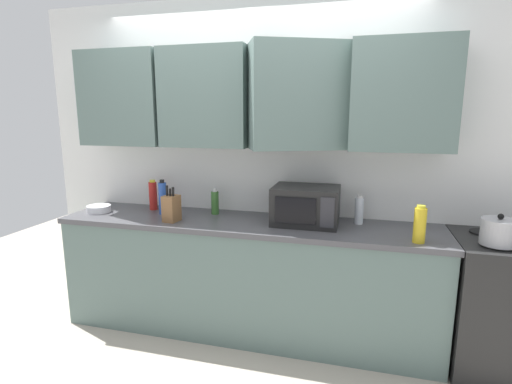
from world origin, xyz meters
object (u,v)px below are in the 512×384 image
Objects in this scene: bottle_green_oil at (215,202)px; bowl_ceramic_small at (99,209)px; microwave at (306,205)px; kettle at (499,232)px; knife_block at (171,208)px; bottle_blue_cleaner at (163,198)px; bottle_red_sauce at (153,195)px; bottle_yellow_mustard at (420,225)px; bottle_clear_tall at (359,210)px; stove_range at (511,306)px.

bottle_green_oil reaches higher than bowl_ceramic_small.
kettle is at bearing -9.57° from microwave.
knife_block is (-0.99, -0.20, -0.04)m from microwave.
bottle_blue_cleaner is at bearing -179.43° from microwave.
microwave reaches higher than knife_block.
bottle_yellow_mustard is (2.07, -0.35, -0.01)m from bottle_red_sauce.
bottle_yellow_mustard reaches higher than bottle_clear_tall.
bottle_blue_cleaner is (-0.41, -0.11, 0.04)m from bottle_green_oil.
bottle_clear_tall is (-1.01, 0.16, 0.55)m from stove_range.
bottle_green_oil is 1.55m from bottle_yellow_mustard.
knife_block is 0.44m from bottle_red_sauce.
kettle is 0.89m from bottle_clear_tall.
knife_block is at bearing -176.81° from stove_range.
bottle_blue_cleaner is at bearing 132.50° from knife_block.
bottle_red_sauce is at bearing 175.48° from microwave.
kettle is at bearing -4.65° from bottle_blue_cleaner.
kettle reaches higher than bowl_ceramic_small.
kettle is at bearing 5.50° from bottle_yellow_mustard.
microwave is 2.27× the size of bottle_green_oil.
kettle is 0.75× the size of knife_block.
stove_range is 4.31× the size of bottle_green_oil.
kettle is 2.39m from bottle_blue_cleaner.
bottle_green_oil is (-2.14, 0.16, 0.55)m from stove_range.
kettle is at bearing -6.96° from bottle_red_sauce.
bottle_blue_cleaner is (-2.55, 0.05, 0.58)m from stove_range.
stove_range is at bearing -4.30° from bottle_green_oil.
stove_range is 3.74× the size of bottle_yellow_mustard.
bottle_green_oil is (-0.75, 0.10, -0.04)m from microwave.
stove_range is 4.69× the size of bowl_ceramic_small.
bottle_red_sauce is at bearing 173.04° from kettle.
bottle_green_oil is at bearing 14.59° from bottle_blue_cleaner.
stove_range is 3.28× the size of knife_block.
microwave reaches higher than bottle_green_oil.
knife_block is (-2.21, 0.01, 0.01)m from kettle.
bottle_yellow_mustard is at bearing -42.79° from bottle_clear_tall.
bottle_clear_tall is at bearing 160.17° from kettle.
bowl_ceramic_small is (-0.72, 0.11, -0.08)m from knife_block.
bottle_yellow_mustard is 0.86× the size of bottle_blue_cleaner.
bottle_green_oil is 0.43m from bottle_blue_cleaner.
bottle_yellow_mustard reaches higher than bowl_ceramic_small.
bottle_red_sauce is at bearing 136.96° from knife_block.
bottle_blue_cleaner reaches higher than microwave.
bottle_clear_tall is at bearing 137.21° from bottle_yellow_mustard.
bottle_green_oil is at bearing 50.73° from knife_block.
kettle is at bearing -8.68° from bottle_green_oil.
bottle_clear_tall is at bearing 12.05° from knife_block.
bottle_blue_cleaner reaches higher than bottle_clear_tall.
knife_block is 0.25m from bottle_blue_cleaner.
knife_block is 1.14× the size of bottle_yellow_mustard.
stove_range is 3.56× the size of bottle_red_sauce.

